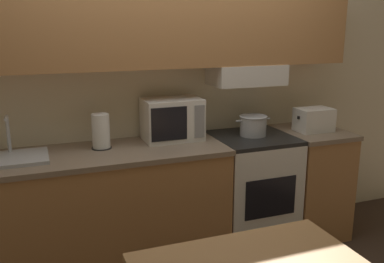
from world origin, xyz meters
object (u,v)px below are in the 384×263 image
object	(u,v)px
stove_range	(251,190)
cooking_pot	(253,125)
toaster	(314,119)
paper_towel_roll	(101,131)
sink_basin	(10,158)
microwave	(172,119)

from	to	relation	value
stove_range	cooking_pot	bearing A→B (deg)	63.38
cooking_pot	toaster	bearing A→B (deg)	-5.01
paper_towel_roll	cooking_pot	bearing A→B (deg)	-2.83
cooking_pot	sink_basin	world-z (taller)	sink_basin
sink_basin	paper_towel_roll	distance (m)	0.62
stove_range	paper_towel_roll	size ratio (longest dim) A/B	3.65
stove_range	microwave	distance (m)	0.88
stove_range	cooking_pot	distance (m)	0.54
microwave	cooking_pot	bearing A→B (deg)	-10.12
stove_range	toaster	distance (m)	0.77
microwave	sink_basin	distance (m)	1.16
sink_basin	paper_towel_roll	bearing A→B (deg)	7.45
stove_range	toaster	world-z (taller)	toaster
toaster	stove_range	bearing A→B (deg)	177.04
microwave	paper_towel_roll	size ratio (longest dim) A/B	1.75
cooking_pot	sink_basin	distance (m)	1.78
stove_range	paper_towel_roll	world-z (taller)	paper_towel_roll
stove_range	paper_towel_roll	bearing A→B (deg)	176.23
paper_towel_roll	toaster	bearing A→B (deg)	-3.51
microwave	toaster	xyz separation A→B (m)	(1.17, -0.16, -0.06)
stove_range	cooking_pot	xyz separation A→B (m)	(0.01, 0.02, 0.54)
stove_range	paper_towel_roll	distance (m)	1.31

